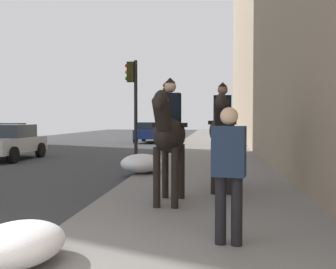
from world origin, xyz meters
TOP-DOWN VIEW (x-y plane):
  - mounted_horse_near at (4.21, -1.43)m, footprint 2.15×0.63m
  - mounted_horse_far at (5.63, -2.42)m, footprint 2.15×0.63m
  - pedestrian_greeting at (1.84, -2.42)m, footprint 0.33×0.44m
  - car_near_lane at (18.68, 9.66)m, footprint 4.40×2.09m
  - car_mid_lane at (12.66, 6.12)m, footprint 4.00×1.94m
  - car_far_lane at (25.54, 2.19)m, footprint 4.29×2.08m
  - traffic_light_near_curb at (10.88, 0.57)m, footprint 0.20×0.44m
  - traffic_light_far_curb at (22.10, 0.66)m, footprint 0.20×0.44m
  - snow_pile_near at (0.93, -0.15)m, footprint 1.24×0.96m
  - snow_pile_far at (8.47, -0.15)m, footprint 1.56×1.20m

SIDE VIEW (x-z plane):
  - snow_pile_near at x=0.93m, z-range 0.12..0.55m
  - snow_pile_far at x=8.47m, z-range 0.12..0.66m
  - car_mid_lane at x=12.66m, z-range 0.02..1.46m
  - car_far_lane at x=25.54m, z-range 0.03..1.47m
  - car_near_lane at x=18.68m, z-range 0.03..1.47m
  - pedestrian_greeting at x=1.84m, z-range 0.25..1.95m
  - mounted_horse_near at x=4.21m, z-range 0.26..2.58m
  - mounted_horse_far at x=5.63m, z-range 0.27..2.63m
  - traffic_light_near_curb at x=10.88m, z-range 0.64..4.35m
  - traffic_light_far_curb at x=22.10m, z-range 0.67..4.60m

